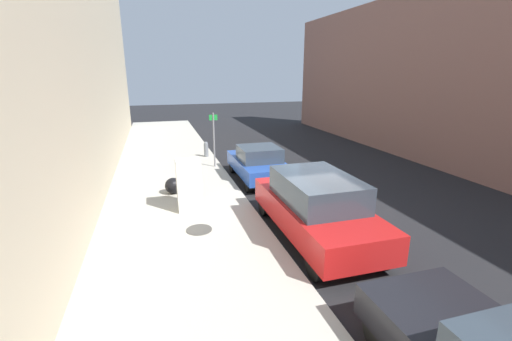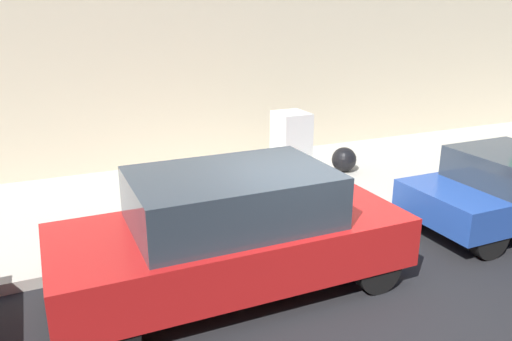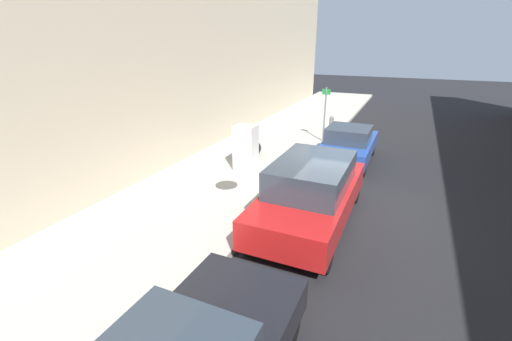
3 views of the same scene
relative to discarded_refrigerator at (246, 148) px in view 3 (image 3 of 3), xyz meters
name	(u,v)px [view 3 (image 3 of 3)]	position (x,y,z in m)	size (l,w,h in m)	color
ground_plane	(341,209)	(3.68, -1.36, -0.97)	(80.00, 80.00, 0.00)	black
sidewalk_slab	(218,183)	(-0.36, -1.36, -0.88)	(4.60, 44.00, 0.17)	#B2ADA0
building_facade_near	(123,18)	(-3.57, -1.36, 4.17)	(1.80, 39.60, 10.28)	beige
discarded_refrigerator	(246,148)	(0.00, 0.00, 0.00)	(0.73, 0.64, 1.60)	silver
manhole_cover	(226,185)	(0.07, -1.57, -0.79)	(0.70, 0.70, 0.02)	#47443F
street_sign_post	(325,111)	(1.61, 4.76, 0.56)	(0.36, 0.07, 2.42)	slate
fire_hydrant	(331,123)	(1.52, 6.77, -0.41)	(0.22, 0.22, 0.77)	slate
trash_bag	(254,148)	(-0.42, 1.62, -0.51)	(0.57, 0.57, 0.57)	black
parked_suv_red	(311,192)	(3.07, -2.51, -0.08)	(1.96, 4.77, 1.74)	red
parked_hatchback_blue	(348,144)	(3.07, 2.79, -0.24)	(1.78, 3.84, 1.43)	#23479E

